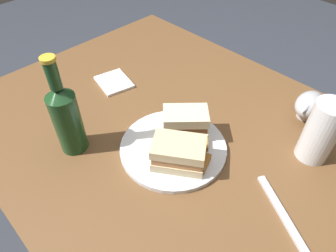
% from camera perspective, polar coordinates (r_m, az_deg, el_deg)
% --- Properties ---
extents(ground_plane, '(6.00, 6.00, 0.00)m').
position_cam_1_polar(ground_plane, '(1.41, -0.56, -20.74)').
color(ground_plane, '#333842').
extents(dining_table, '(1.02, 0.85, 0.72)m').
position_cam_1_polar(dining_table, '(1.09, -0.69, -12.81)').
color(dining_table, brown).
rests_on(dining_table, ground).
extents(plate, '(0.26, 0.26, 0.01)m').
position_cam_1_polar(plate, '(0.74, 0.99, -4.10)').
color(plate, white).
rests_on(plate, dining_table).
extents(sandwich_half_left, '(0.14, 0.13, 0.06)m').
position_cam_1_polar(sandwich_half_left, '(0.68, 2.03, -5.16)').
color(sandwich_half_left, beige).
rests_on(sandwich_half_left, plate).
extents(sandwich_half_right, '(0.12, 0.13, 0.07)m').
position_cam_1_polar(sandwich_half_right, '(0.74, 3.18, 0.55)').
color(sandwich_half_right, beige).
rests_on(sandwich_half_right, plate).
extents(potato_wedge_front, '(0.04, 0.05, 0.02)m').
position_cam_1_polar(potato_wedge_front, '(0.69, 6.77, -6.99)').
color(potato_wedge_front, '#AD702D').
rests_on(potato_wedge_front, plate).
extents(potato_wedge_middle, '(0.04, 0.04, 0.02)m').
position_cam_1_polar(potato_wedge_middle, '(0.73, 6.61, -3.49)').
color(potato_wedge_middle, '#AD702D').
rests_on(potato_wedge_middle, plate).
extents(potato_wedge_back, '(0.06, 0.05, 0.02)m').
position_cam_1_polar(potato_wedge_back, '(0.74, 2.92, -2.02)').
color(potato_wedge_back, gold).
rests_on(potato_wedge_back, plate).
extents(pint_glass, '(0.07, 0.07, 0.16)m').
position_cam_1_polar(pint_glass, '(0.76, 26.79, -1.57)').
color(pint_glass, white).
rests_on(pint_glass, dining_table).
extents(gravy_boat, '(0.08, 0.12, 0.07)m').
position_cam_1_polar(gravy_boat, '(0.88, 25.21, 3.68)').
color(gravy_boat, '#B7B7BC').
rests_on(gravy_boat, dining_table).
extents(cider_bottle, '(0.06, 0.06, 0.25)m').
position_cam_1_polar(cider_bottle, '(0.72, -18.75, 1.68)').
color(cider_bottle, '#19421E').
rests_on(cider_bottle, dining_table).
extents(napkin, '(0.13, 0.11, 0.01)m').
position_cam_1_polar(napkin, '(0.96, -10.21, 8.21)').
color(napkin, white).
rests_on(napkin, dining_table).
extents(fork, '(0.16, 0.10, 0.01)m').
position_cam_1_polar(fork, '(0.68, 20.68, -15.01)').
color(fork, silver).
rests_on(fork, dining_table).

